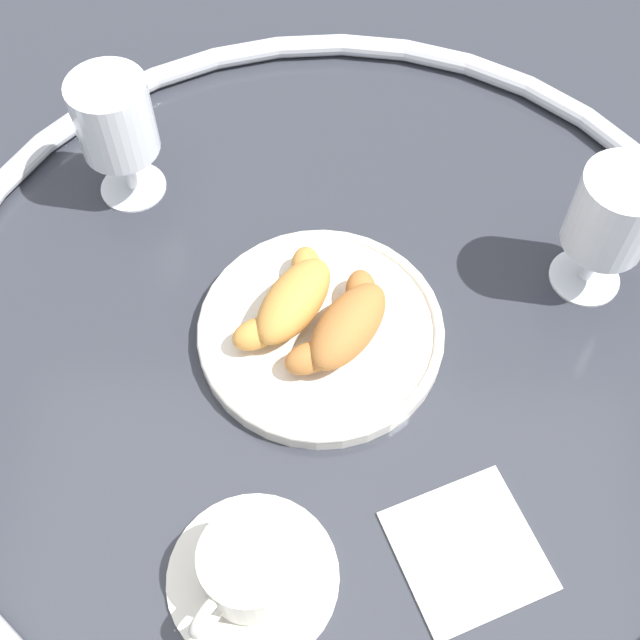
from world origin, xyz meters
TOP-DOWN VIEW (x-y plane):
  - ground_plane at (0.00, 0.00)m, footprint 2.20×2.20m
  - table_chrome_rim at (0.00, 0.00)m, footprint 0.78×0.78m
  - pastry_plate at (-0.01, 0.01)m, footprint 0.23×0.23m
  - croissant_large at (-0.02, -0.01)m, footprint 0.12×0.11m
  - croissant_small at (0.00, 0.04)m, footprint 0.12×0.10m
  - coffee_cup_near at (-0.24, 0.06)m, footprint 0.14×0.14m
  - juice_glass_left at (0.16, 0.21)m, footprint 0.08×0.08m
  - juice_glass_right at (0.06, -0.24)m, footprint 0.08×0.08m
  - folded_napkin at (-0.21, -0.11)m, footprint 0.15×0.15m

SIDE VIEW (x-z plane):
  - ground_plane at x=0.00m, z-range 0.00..0.00m
  - folded_napkin at x=-0.21m, z-range 0.00..0.01m
  - pastry_plate at x=-0.01m, z-range 0.00..0.02m
  - table_chrome_rim at x=0.00m, z-range 0.00..0.02m
  - coffee_cup_near at x=-0.24m, z-range 0.00..0.06m
  - croissant_large at x=-0.02m, z-range 0.02..0.06m
  - croissant_small at x=0.00m, z-range 0.02..0.06m
  - juice_glass_right at x=0.06m, z-range 0.02..0.16m
  - juice_glass_left at x=0.16m, z-range 0.02..0.16m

